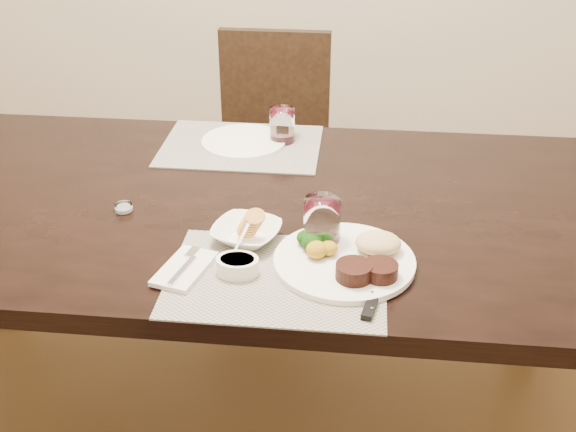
# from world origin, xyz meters

# --- Properties ---
(ground_plane) EXTENTS (4.50, 4.50, 0.00)m
(ground_plane) POSITION_xyz_m (0.00, 0.00, 0.00)
(ground_plane) COLOR #462D16
(ground_plane) RESTS_ON ground
(dining_table) EXTENTS (2.00, 1.00, 0.75)m
(dining_table) POSITION_xyz_m (0.00, 0.00, 0.67)
(dining_table) COLOR black
(dining_table) RESTS_ON ground
(chair_far) EXTENTS (0.42, 0.42, 0.90)m
(chair_far) POSITION_xyz_m (0.00, 0.93, 0.50)
(chair_far) COLOR black
(chair_far) RESTS_ON ground
(placemat_near) EXTENTS (0.46, 0.34, 0.00)m
(placemat_near) POSITION_xyz_m (0.17, -0.33, 0.75)
(placemat_near) COLOR gray
(placemat_near) RESTS_ON dining_table
(placemat_far) EXTENTS (0.46, 0.34, 0.00)m
(placemat_far) POSITION_xyz_m (-0.01, 0.33, 0.75)
(placemat_far) COLOR gray
(placemat_far) RESTS_ON dining_table
(dinner_plate) EXTENTS (0.31, 0.31, 0.06)m
(dinner_plate) POSITION_xyz_m (0.33, -0.27, 0.77)
(dinner_plate) COLOR white
(dinner_plate) RESTS_ON placemat_near
(napkin_fork) EXTENTS (0.12, 0.17, 0.02)m
(napkin_fork) POSITION_xyz_m (-0.03, -0.33, 0.76)
(napkin_fork) COLOR silver
(napkin_fork) RESTS_ON placemat_near
(steak_knife) EXTENTS (0.05, 0.25, 0.01)m
(steak_knife) POSITION_xyz_m (0.37, -0.38, 0.76)
(steak_knife) COLOR silver
(steak_knife) RESTS_ON placemat_near
(cracker_bowl) EXTENTS (0.18, 0.18, 0.07)m
(cracker_bowl) POSITION_xyz_m (0.09, -0.19, 0.77)
(cracker_bowl) COLOR white
(cracker_bowl) RESTS_ON placemat_near
(sauce_ramekin) EXTENTS (0.09, 0.14, 0.07)m
(sauce_ramekin) POSITION_xyz_m (0.09, -0.33, 0.77)
(sauce_ramekin) COLOR white
(sauce_ramekin) RESTS_ON placemat_near
(wine_glass_near) EXTENTS (0.08, 0.08, 0.11)m
(wine_glass_near) POSITION_xyz_m (0.26, -0.19, 0.80)
(wine_glass_near) COLOR silver
(wine_glass_near) RESTS_ON placemat_near
(far_plate) EXTENTS (0.25, 0.25, 0.01)m
(far_plate) POSITION_xyz_m (-0.01, 0.34, 0.76)
(far_plate) COLOR white
(far_plate) RESTS_ON placemat_far
(wine_glass_far) EXTENTS (0.07, 0.07, 0.10)m
(wine_glass_far) POSITION_xyz_m (0.10, 0.37, 0.80)
(wine_glass_far) COLOR silver
(wine_glass_far) RESTS_ON placemat_far
(salt_cellar) EXTENTS (0.04, 0.04, 0.02)m
(salt_cellar) POSITION_xyz_m (-0.24, -0.09, 0.76)
(salt_cellar) COLOR silver
(salt_cellar) RESTS_ON dining_table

